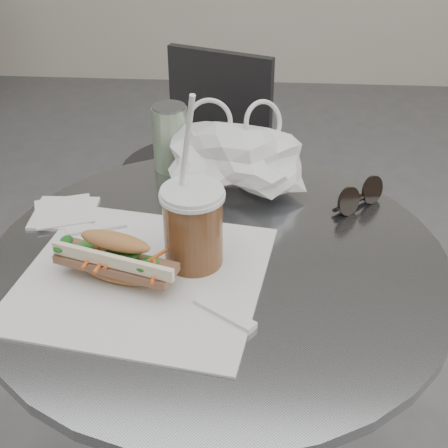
# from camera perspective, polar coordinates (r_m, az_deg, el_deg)

# --- Properties ---
(cafe_table) EXTENTS (0.76, 0.76, 0.74)m
(cafe_table) POSITION_cam_1_polar(r_m,az_deg,el_deg) (1.20, -0.53, -13.72)
(cafe_table) COLOR slate
(cafe_table) RESTS_ON ground
(chair_far) EXTENTS (0.43, 0.46, 0.78)m
(chair_far) POSITION_cam_1_polar(r_m,az_deg,el_deg) (1.90, -2.18, 1.75)
(chair_far) COLOR #2D2C2F
(chair_far) RESTS_ON ground
(sandwich_paper) EXTENTS (0.42, 0.40, 0.00)m
(sandwich_paper) POSITION_cam_1_polar(r_m,az_deg,el_deg) (0.99, -7.41, -4.77)
(sandwich_paper) COLOR white
(sandwich_paper) RESTS_ON cafe_table
(banh_mi) EXTENTS (0.25, 0.16, 0.08)m
(banh_mi) POSITION_cam_1_polar(r_m,az_deg,el_deg) (0.97, -9.83, -3.15)
(banh_mi) COLOR #C4854A
(banh_mi) RESTS_ON sandwich_paper
(iced_coffee) EXTENTS (0.10, 0.10, 0.29)m
(iced_coffee) POSITION_cam_1_polar(r_m,az_deg,el_deg) (0.97, -2.85, -0.20)
(iced_coffee) COLOR brown
(iced_coffee) RESTS_ON cafe_table
(sunglasses) EXTENTS (0.10, 0.10, 0.05)m
(sunglasses) POSITION_cam_1_polar(r_m,az_deg,el_deg) (1.17, 12.26, 2.41)
(sunglasses) COLOR black
(sunglasses) RESTS_ON cafe_table
(plastic_bag) EXTENTS (0.30, 0.26, 0.12)m
(plastic_bag) POSITION_cam_1_polar(r_m,az_deg,el_deg) (1.19, 1.04, 5.97)
(plastic_bag) COLOR silver
(plastic_bag) RESTS_ON cafe_table
(napkin_stack) EXTENTS (0.13, 0.13, 0.01)m
(napkin_stack) POSITION_cam_1_polar(r_m,az_deg,el_deg) (1.17, -14.41, 1.02)
(napkin_stack) COLOR white
(napkin_stack) RESTS_ON cafe_table
(drink_can) EXTENTS (0.07, 0.07, 0.13)m
(drink_can) POSITION_cam_1_polar(r_m,az_deg,el_deg) (1.26, -4.92, 7.87)
(drink_can) COLOR #578B51
(drink_can) RESTS_ON cafe_table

